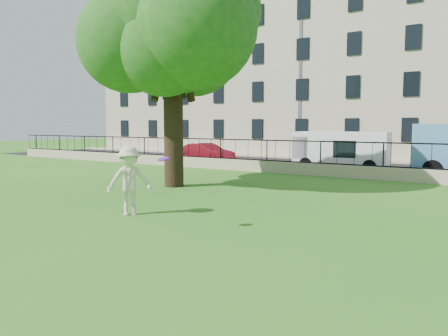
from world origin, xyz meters
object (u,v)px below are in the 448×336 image
Objects in this scene: tree at (171,22)px; white_van at (341,151)px; man at (129,181)px; frisbee at (163,159)px; red_sedan at (206,153)px.

tree reaches higher than white_van.
frisbee is (2.05, -0.86, 0.75)m from man.
frisbee is 18.31m from red_sedan.
frisbee is at bearing -140.34° from red_sedan.
man is 0.38× the size of white_van.
red_sedan is (-10.11, 15.23, -1.04)m from frisbee.
red_sedan is at bearing 119.21° from tree.
tree is 5.18× the size of man.
man is at bearing -98.00° from white_van.
tree is 2.47× the size of red_sedan.
tree is 12.15m from white_van.
tree is 12.15m from red_sedan.
frisbee is at bearing -50.45° from tree.
tree is 36.73× the size of frisbee.
frisbee is 0.05× the size of white_van.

